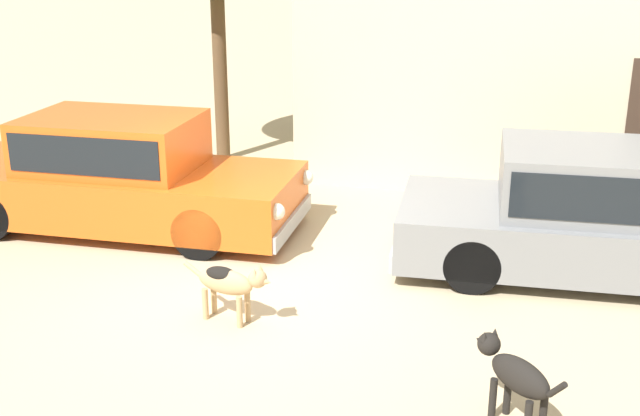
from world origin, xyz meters
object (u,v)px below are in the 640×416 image
parked_sedan_nearest (117,173)px  stray_dog_tan (514,374)px  stray_dog_spotted (229,282)px  parked_sedan_second (590,212)px

parked_sedan_nearest → stray_dog_tan: 6.10m
parked_sedan_nearest → stray_dog_spotted: parked_sedan_nearest is taller
parked_sedan_second → stray_dog_spotted: size_ratio=4.45×
stray_dog_spotted → stray_dog_tan: 2.98m
parked_sedan_second → stray_dog_tan: (-0.70, -3.30, -0.27)m
parked_sedan_second → stray_dog_spotted: (-3.47, -2.20, -0.29)m
stray_dog_spotted → stray_dog_tan: (2.77, -1.10, 0.02)m
parked_sedan_second → stray_dog_tan: size_ratio=6.05×
stray_dog_spotted → stray_dog_tan: stray_dog_tan is taller
stray_dog_tan → parked_sedan_second: bearing=-58.4°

